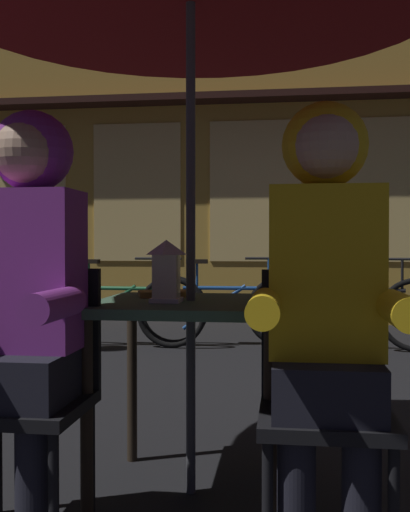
% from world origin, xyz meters
% --- Properties ---
extents(ground_plane, '(60.00, 60.00, 0.00)m').
position_xyz_m(ground_plane, '(0.00, 0.00, 0.00)').
color(ground_plane, black).
extents(cafe_table, '(0.72, 0.72, 0.74)m').
position_xyz_m(cafe_table, '(0.00, 0.00, 0.64)').
color(cafe_table, '#42664C').
rests_on(cafe_table, ground_plane).
extents(lantern, '(0.11, 0.11, 0.23)m').
position_xyz_m(lantern, '(-0.08, -0.08, 0.86)').
color(lantern, white).
rests_on(lantern, cafe_table).
extents(chair_left, '(0.40, 0.40, 0.87)m').
position_xyz_m(chair_left, '(-0.48, -0.37, 0.49)').
color(chair_left, black).
rests_on(chair_left, ground_plane).
extents(chair_right, '(0.40, 0.40, 0.87)m').
position_xyz_m(chair_right, '(0.48, -0.37, 0.49)').
color(chair_right, black).
rests_on(chair_right, ground_plane).
extents(person_left_hooded, '(0.45, 0.56, 1.40)m').
position_xyz_m(person_left_hooded, '(-0.48, -0.43, 0.85)').
color(person_left_hooded, black).
rests_on(person_left_hooded, ground_plane).
extents(person_right_hooded, '(0.45, 0.56, 1.40)m').
position_xyz_m(person_right_hooded, '(0.48, -0.43, 0.85)').
color(person_right_hooded, black).
rests_on(person_right_hooded, ground_plane).
extents(shopfront_building, '(10.00, 0.93, 6.20)m').
position_xyz_m(shopfront_building, '(0.74, 5.40, 3.09)').
color(shopfront_building, gold).
rests_on(shopfront_building, ground_plane).
extents(bicycle_second, '(1.68, 0.13, 0.84)m').
position_xyz_m(bicycle_second, '(-1.19, 3.23, 0.35)').
color(bicycle_second, black).
rests_on(bicycle_second, ground_plane).
extents(bicycle_third, '(1.68, 0.10, 0.84)m').
position_xyz_m(bicycle_third, '(-0.18, 3.39, 0.35)').
color(bicycle_third, black).
rests_on(bicycle_third, ground_plane).
extents(bicycle_fourth, '(1.67, 0.27, 0.84)m').
position_xyz_m(bicycle_fourth, '(1.00, 3.33, 0.35)').
color(bicycle_fourth, black).
rests_on(bicycle_fourth, ground_plane).
extents(book, '(0.23, 0.19, 0.02)m').
position_xyz_m(book, '(-0.14, 0.15, 0.75)').
color(book, olive).
rests_on(book, cafe_table).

